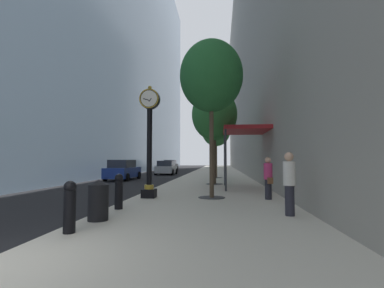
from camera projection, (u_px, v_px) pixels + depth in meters
The scene contains 17 objects.
ground_plane at pixel (187, 175), 30.89m from camera, with size 110.00×110.00×0.00m, color black.
sidewalk_right at pixel (216, 174), 33.57m from camera, with size 6.25×80.00×0.14m, color beige.
building_block_left at pixel (101, 19), 36.07m from camera, with size 9.00×80.00×39.13m.
building_block_right at pixel (280, 42), 33.68m from camera, with size 9.00×80.00×31.39m.
street_clock at pixel (149, 136), 11.82m from camera, with size 0.84×0.55×4.67m.
bollard_nearest at pixel (70, 205), 6.07m from camera, with size 0.27×0.27×1.11m.
bollard_second at pixel (119, 191), 9.01m from camera, with size 0.27×0.27×1.11m.
street_tree_near at pixel (211, 76), 11.93m from camera, with size 2.65×2.65×6.60m.
street_tree_mid_near at pixel (214, 115), 18.39m from camera, with size 2.94×2.94×6.18m.
street_tree_mid_far at pixel (216, 130), 24.86m from camera, with size 2.53×2.53×5.65m.
trash_bin at pixel (98, 199), 7.33m from camera, with size 0.53×0.53×1.05m.
pedestrian_walking at pixel (268, 177), 11.20m from camera, with size 0.40×0.49×1.66m.
pedestrian_by_clock at pixel (289, 182), 7.96m from camera, with size 0.45×0.45×1.77m.
storefront_awning at pixel (244, 131), 15.77m from camera, with size 2.40×3.60×3.30m.
car_silver_near at pixel (166, 168), 32.61m from camera, with size 2.15×4.20×1.59m.
car_blue_mid at pixel (123, 170), 23.89m from camera, with size 2.03×4.64×1.69m.
car_black_far at pixel (170, 165), 43.96m from camera, with size 1.94×4.56×1.67m.
Camera 1 is at (3.66, -3.82, 1.70)m, focal length 26.57 mm.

